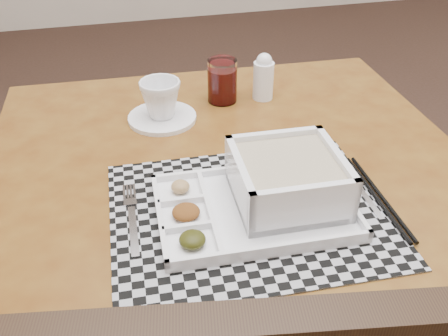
{
  "coord_description": "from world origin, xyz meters",
  "views": [
    {
      "loc": [
        -0.98,
        -1.33,
        1.23
      ],
      "look_at": [
        -0.81,
        -0.66,
        0.76
      ],
      "focal_mm": 40.0,
      "sensor_mm": 36.0,
      "label": 1
    }
  ],
  "objects_px": {
    "creamer_bottle": "(263,77)",
    "dining_table": "(233,200)",
    "cup": "(161,99)",
    "serving_tray": "(277,188)",
    "juice_glass": "(222,82)"
  },
  "relations": [
    {
      "from": "dining_table",
      "to": "creamer_bottle",
      "type": "relative_size",
      "value": 8.71
    },
    {
      "from": "cup",
      "to": "creamer_bottle",
      "type": "distance_m",
      "value": 0.25
    },
    {
      "from": "dining_table",
      "to": "serving_tray",
      "type": "xyz_separation_m",
      "value": [
        0.04,
        -0.12,
        0.11
      ]
    },
    {
      "from": "creamer_bottle",
      "to": "dining_table",
      "type": "bearing_deg",
      "value": -117.99
    },
    {
      "from": "serving_tray",
      "to": "juice_glass",
      "type": "height_order",
      "value": "juice_glass"
    },
    {
      "from": "serving_tray",
      "to": "creamer_bottle",
      "type": "xyz_separation_m",
      "value": [
        0.1,
        0.4,
        0.02
      ]
    },
    {
      "from": "serving_tray",
      "to": "juice_glass",
      "type": "relative_size",
      "value": 3.28
    },
    {
      "from": "juice_glass",
      "to": "creamer_bottle",
      "type": "bearing_deg",
      "value": -5.79
    },
    {
      "from": "juice_glass",
      "to": "serving_tray",
      "type": "bearing_deg",
      "value": -91.22
    },
    {
      "from": "dining_table",
      "to": "creamer_bottle",
      "type": "xyz_separation_m",
      "value": [
        0.15,
        0.27,
        0.13
      ]
    },
    {
      "from": "serving_tray",
      "to": "cup",
      "type": "distance_m",
      "value": 0.38
    },
    {
      "from": "juice_glass",
      "to": "cup",
      "type": "bearing_deg",
      "value": -158.93
    },
    {
      "from": "dining_table",
      "to": "cup",
      "type": "distance_m",
      "value": 0.28
    },
    {
      "from": "serving_tray",
      "to": "cup",
      "type": "xyz_separation_m",
      "value": [
        -0.14,
        0.35,
        0.01
      ]
    },
    {
      "from": "cup",
      "to": "serving_tray",
      "type": "bearing_deg",
      "value": -80.62
    }
  ]
}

